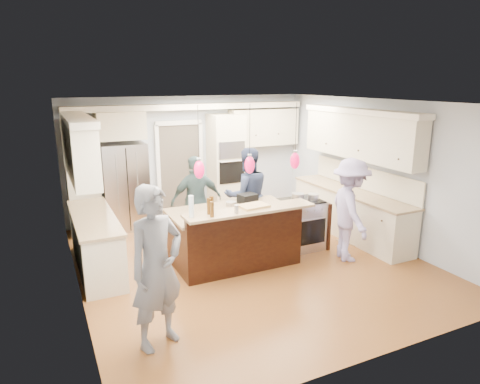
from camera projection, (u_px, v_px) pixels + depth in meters
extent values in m
plane|color=brown|center=(249.00, 261.00, 7.40)|extent=(6.00, 6.00, 0.00)
cube|color=#B2BCC6|center=(190.00, 157.00, 9.68)|extent=(5.50, 0.04, 2.70)
cube|color=#B2BCC6|center=(378.00, 247.00, 4.43)|extent=(5.50, 0.04, 2.70)
cube|color=#B2BCC6|center=(72.00, 205.00, 5.91)|extent=(0.04, 6.00, 2.70)
cube|color=#B2BCC6|center=(377.00, 171.00, 8.20)|extent=(0.04, 6.00, 2.70)
cube|color=white|center=(250.00, 102.00, 6.71)|extent=(5.50, 6.00, 0.04)
cube|color=#B7B7BC|center=(125.00, 187.00, 8.83)|extent=(0.90, 0.70, 1.80)
cube|color=beige|center=(226.00, 165.00, 9.75)|extent=(0.72, 0.64, 2.30)
cube|color=black|center=(232.00, 150.00, 9.37)|extent=(0.60, 0.02, 0.35)
cube|color=black|center=(232.00, 172.00, 9.49)|extent=(0.60, 0.02, 0.50)
cylinder|color=#B7B7BC|center=(233.00, 161.00, 9.40)|extent=(0.55, 0.02, 0.02)
cube|color=beige|center=(83.00, 178.00, 8.49)|extent=(0.60, 0.58, 2.30)
cube|color=beige|center=(120.00, 125.00, 8.57)|extent=(0.95, 0.58, 0.55)
cube|color=beige|center=(264.00, 127.00, 10.12)|extent=(1.70, 0.35, 0.85)
cube|color=beige|center=(191.00, 106.00, 9.22)|extent=(5.30, 0.38, 0.12)
cube|color=#4C443A|center=(180.00, 171.00, 9.64)|extent=(0.90, 0.06, 2.10)
cube|color=white|center=(179.00, 123.00, 9.33)|extent=(1.04, 0.06, 0.10)
cube|color=beige|center=(349.00, 214.00, 8.55)|extent=(0.60, 3.00, 0.88)
cube|color=tan|center=(351.00, 192.00, 8.43)|extent=(0.64, 3.05, 0.04)
cube|color=beige|center=(359.00, 137.00, 8.21)|extent=(0.35, 3.00, 0.85)
cube|color=beige|center=(361.00, 111.00, 8.08)|extent=(0.37, 3.10, 0.10)
cube|color=beige|center=(96.00, 244.00, 6.99)|extent=(0.60, 2.20, 0.88)
cube|color=tan|center=(93.00, 217.00, 6.87)|extent=(0.64, 2.25, 0.04)
cube|color=beige|center=(79.00, 151.00, 6.55)|extent=(0.35, 2.20, 0.85)
cube|color=beige|center=(77.00, 119.00, 6.43)|extent=(0.37, 2.30, 0.10)
cube|color=black|center=(232.00, 236.00, 7.31)|extent=(2.00, 1.00, 0.88)
cube|color=tan|center=(232.00, 211.00, 7.20)|extent=(2.10, 1.10, 0.04)
cube|color=black|center=(246.00, 242.00, 6.80)|extent=(2.00, 0.12, 1.08)
cube|color=tan|center=(250.00, 210.00, 6.53)|extent=(2.10, 0.42, 0.04)
cube|color=black|center=(248.00, 198.00, 7.56)|extent=(0.34, 0.30, 0.16)
cube|color=#B7B7BC|center=(300.00, 224.00, 7.88)|extent=(0.76, 0.66, 0.90)
cube|color=black|center=(310.00, 233.00, 7.60)|extent=(0.65, 0.01, 0.45)
cube|color=black|center=(301.00, 201.00, 7.77)|extent=(0.72, 0.59, 0.02)
cube|color=black|center=(318.00, 222.00, 8.06)|extent=(0.06, 0.71, 0.88)
cylinder|color=black|center=(198.00, 133.00, 5.93)|extent=(0.01, 0.01, 0.75)
ellipsoid|color=#B80A39|center=(199.00, 170.00, 6.06)|extent=(0.15, 0.15, 0.26)
cylinder|color=black|center=(250.00, 130.00, 6.26)|extent=(0.01, 0.01, 0.75)
ellipsoid|color=#B80A39|center=(250.00, 165.00, 6.39)|extent=(0.15, 0.15, 0.26)
cylinder|color=black|center=(296.00, 127.00, 6.59)|extent=(0.01, 0.01, 0.75)
ellipsoid|color=#B80A39|center=(295.00, 161.00, 6.72)|extent=(0.15, 0.15, 0.26)
imported|color=slate|center=(157.00, 268.00, 4.84)|extent=(0.83, 0.70, 1.93)
imported|color=#2B3654|center=(247.00, 196.00, 8.10)|extent=(0.99, 0.82, 1.82)
imported|color=#425C5C|center=(196.00, 200.00, 8.03)|extent=(0.99, 0.42, 1.68)
imported|color=#9F91C4|center=(350.00, 210.00, 7.27)|extent=(0.98, 1.30, 1.78)
cube|color=#91744F|center=(365.00, 242.00, 8.22)|extent=(0.86, 1.05, 0.01)
cylinder|color=silver|center=(191.00, 207.00, 6.10)|extent=(0.07, 0.07, 0.32)
cylinder|color=#462A0C|center=(212.00, 205.00, 6.31)|extent=(0.08, 0.08, 0.25)
cylinder|color=#462A0C|center=(212.00, 209.00, 6.12)|extent=(0.06, 0.06, 0.23)
cylinder|color=#462A0C|center=(209.00, 206.00, 6.25)|extent=(0.07, 0.07, 0.24)
cylinder|color=#B7B7BC|center=(236.00, 209.00, 6.32)|extent=(0.08, 0.08, 0.12)
cube|color=tan|center=(254.00, 206.00, 6.64)|extent=(0.46, 0.35, 0.03)
cylinder|color=#B7B7BC|center=(298.00, 197.00, 7.72)|extent=(0.23, 0.23, 0.13)
cylinder|color=#B7B7BC|center=(313.00, 197.00, 7.80)|extent=(0.21, 0.21, 0.10)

